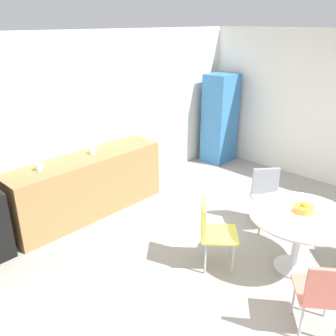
{
  "coord_description": "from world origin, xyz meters",
  "views": [
    {
      "loc": [
        -3.23,
        -1.49,
        2.72
      ],
      "look_at": [
        -0.16,
        1.42,
        0.95
      ],
      "focal_mm": 37.99,
      "sensor_mm": 36.0,
      "label": 1
    }
  ],
  "objects_px": {
    "chair_gray": "(267,192)",
    "fruit_bowl": "(304,208)",
    "chair_coral": "(323,291)",
    "mug_green": "(39,167)",
    "mug_white": "(93,151)",
    "round_table": "(300,224)",
    "locker_cabinet": "(220,119)",
    "chair_yellow": "(211,228)"
  },
  "relations": [
    {
      "from": "chair_gray",
      "to": "chair_yellow",
      "type": "bearing_deg",
      "value": 179.94
    },
    {
      "from": "fruit_bowl",
      "to": "chair_coral",
      "type": "bearing_deg",
      "value": -145.09
    },
    {
      "from": "mug_white",
      "to": "fruit_bowl",
      "type": "bearing_deg",
      "value": -74.59
    },
    {
      "from": "locker_cabinet",
      "to": "fruit_bowl",
      "type": "bearing_deg",
      "value": -128.75
    },
    {
      "from": "round_table",
      "to": "chair_yellow",
      "type": "distance_m",
      "value": 0.99
    },
    {
      "from": "locker_cabinet",
      "to": "mug_white",
      "type": "relative_size",
      "value": 13.7
    },
    {
      "from": "chair_coral",
      "to": "fruit_bowl",
      "type": "distance_m",
      "value": 1.08
    },
    {
      "from": "round_table",
      "to": "chair_coral",
      "type": "xyz_separation_m",
      "value": [
        -0.79,
        -0.59,
        -0.08
      ]
    },
    {
      "from": "chair_gray",
      "to": "chair_coral",
      "type": "xyz_separation_m",
      "value": [
        -1.43,
        -1.34,
        0.0
      ]
    },
    {
      "from": "locker_cabinet",
      "to": "mug_green",
      "type": "xyz_separation_m",
      "value": [
        -3.84,
        0.12,
        0.06
      ]
    },
    {
      "from": "locker_cabinet",
      "to": "chair_gray",
      "type": "xyz_separation_m",
      "value": [
        -1.63,
        -2.0,
        -0.36
      ]
    },
    {
      "from": "round_table",
      "to": "mug_white",
      "type": "height_order",
      "value": "mug_white"
    },
    {
      "from": "chair_coral",
      "to": "fruit_bowl",
      "type": "bearing_deg",
      "value": 34.91
    },
    {
      "from": "round_table",
      "to": "mug_green",
      "type": "relative_size",
      "value": 8.83
    },
    {
      "from": "round_table",
      "to": "chair_gray",
      "type": "height_order",
      "value": "chair_gray"
    },
    {
      "from": "locker_cabinet",
      "to": "fruit_bowl",
      "type": "relative_size",
      "value": 7.88
    },
    {
      "from": "mug_white",
      "to": "chair_yellow",
      "type": "bearing_deg",
      "value": -87.85
    },
    {
      "from": "chair_gray",
      "to": "fruit_bowl",
      "type": "distance_m",
      "value": 0.96
    },
    {
      "from": "chair_yellow",
      "to": "mug_green",
      "type": "relative_size",
      "value": 6.43
    },
    {
      "from": "mug_green",
      "to": "mug_white",
      "type": "bearing_deg",
      "value": 0.67
    },
    {
      "from": "chair_gray",
      "to": "round_table",
      "type": "bearing_deg",
      "value": -130.41
    },
    {
      "from": "chair_coral",
      "to": "mug_green",
      "type": "height_order",
      "value": "mug_green"
    },
    {
      "from": "round_table",
      "to": "fruit_bowl",
      "type": "bearing_deg",
      "value": 9.99
    },
    {
      "from": "mug_white",
      "to": "mug_green",
      "type": "xyz_separation_m",
      "value": [
        -0.85,
        -0.01,
        0.0
      ]
    },
    {
      "from": "fruit_bowl",
      "to": "mug_white",
      "type": "distance_m",
      "value": 2.98
    },
    {
      "from": "fruit_bowl",
      "to": "locker_cabinet",
      "type": "bearing_deg",
      "value": 51.25
    },
    {
      "from": "round_table",
      "to": "chair_yellow",
      "type": "height_order",
      "value": "chair_yellow"
    },
    {
      "from": "chair_gray",
      "to": "fruit_bowl",
      "type": "xyz_separation_m",
      "value": [
        -0.57,
        -0.74,
        0.25
      ]
    },
    {
      "from": "chair_gray",
      "to": "mug_white",
      "type": "relative_size",
      "value": 6.43
    },
    {
      "from": "round_table",
      "to": "chair_gray",
      "type": "distance_m",
      "value": 0.99
    },
    {
      "from": "chair_yellow",
      "to": "mug_white",
      "type": "xyz_separation_m",
      "value": [
        -0.08,
        2.13,
        0.43
      ]
    },
    {
      "from": "locker_cabinet",
      "to": "chair_coral",
      "type": "xyz_separation_m",
      "value": [
        -3.06,
        -3.34,
        -0.36
      ]
    },
    {
      "from": "fruit_bowl",
      "to": "mug_green",
      "type": "height_order",
      "value": "mug_green"
    },
    {
      "from": "chair_coral",
      "to": "round_table",
      "type": "bearing_deg",
      "value": 36.71
    },
    {
      "from": "chair_yellow",
      "to": "locker_cabinet",
      "type": "bearing_deg",
      "value": 34.5
    },
    {
      "from": "mug_green",
      "to": "locker_cabinet",
      "type": "bearing_deg",
      "value": -1.78
    },
    {
      "from": "round_table",
      "to": "mug_green",
      "type": "distance_m",
      "value": 3.29
    },
    {
      "from": "locker_cabinet",
      "to": "chair_gray",
      "type": "distance_m",
      "value": 2.61
    },
    {
      "from": "chair_coral",
      "to": "mug_green",
      "type": "xyz_separation_m",
      "value": [
        -0.77,
        3.46,
        0.43
      ]
    },
    {
      "from": "chair_gray",
      "to": "locker_cabinet",
      "type": "bearing_deg",
      "value": 50.81
    },
    {
      "from": "locker_cabinet",
      "to": "chair_yellow",
      "type": "bearing_deg",
      "value": -145.5
    },
    {
      "from": "mug_green",
      "to": "round_table",
      "type": "bearing_deg",
      "value": -61.44
    }
  ]
}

